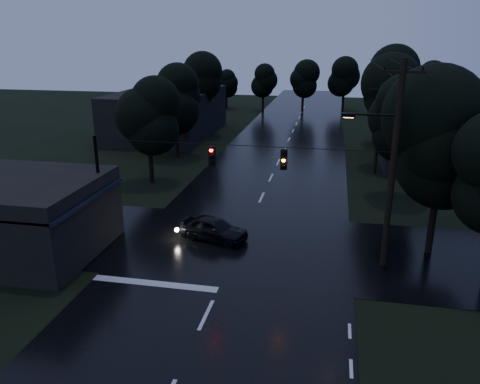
% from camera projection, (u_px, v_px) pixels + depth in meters
% --- Properties ---
extents(main_road, '(12.00, 120.00, 0.02)m').
position_uv_depth(main_road, '(278.00, 162.00, 42.45)').
color(main_road, black).
rests_on(main_road, ground).
extents(cross_street, '(60.00, 9.00, 0.02)m').
position_uv_depth(cross_street, '(240.00, 245.00, 25.70)').
color(cross_street, black).
rests_on(cross_street, ground).
extents(building_far_right, '(10.00, 14.00, 4.40)m').
position_uv_depth(building_far_right, '(436.00, 136.00, 42.88)').
color(building_far_right, black).
rests_on(building_far_right, ground).
extents(building_far_left, '(10.00, 16.00, 5.00)m').
position_uv_depth(building_far_left, '(168.00, 113.00, 53.55)').
color(building_far_left, black).
rests_on(building_far_left, ground).
extents(utility_pole_main, '(3.50, 0.30, 10.00)m').
position_uv_depth(utility_pole_main, '(391.00, 164.00, 21.74)').
color(utility_pole_main, black).
rests_on(utility_pole_main, ground).
extents(utility_pole_far, '(2.00, 0.30, 7.50)m').
position_uv_depth(utility_pole_far, '(379.00, 127.00, 37.82)').
color(utility_pole_far, black).
rests_on(utility_pole_far, ground).
extents(anchor_pole_left, '(0.18, 0.18, 6.00)m').
position_uv_depth(anchor_pole_left, '(100.00, 190.00, 25.21)').
color(anchor_pole_left, black).
rests_on(anchor_pole_left, ground).
extents(span_signals, '(15.00, 0.37, 1.12)m').
position_uv_depth(span_signals, '(247.00, 157.00, 23.00)').
color(span_signals, black).
rests_on(span_signals, ground).
extents(tree_corner_near, '(4.48, 4.48, 9.44)m').
position_uv_depth(tree_corner_near, '(443.00, 141.00, 22.89)').
color(tree_corner_near, black).
rests_on(tree_corner_near, ground).
extents(tree_left_a, '(3.92, 3.92, 8.26)m').
position_uv_depth(tree_left_a, '(148.00, 115.00, 35.01)').
color(tree_left_a, black).
rests_on(tree_left_a, ground).
extents(tree_left_b, '(4.20, 4.20, 8.85)m').
position_uv_depth(tree_left_b, '(175.00, 97.00, 42.44)').
color(tree_left_b, black).
rests_on(tree_left_b, ground).
extents(tree_left_c, '(4.48, 4.48, 9.44)m').
position_uv_depth(tree_left_c, '(199.00, 83.00, 51.74)').
color(tree_left_c, black).
rests_on(tree_left_c, ground).
extents(tree_right_a, '(4.20, 4.20, 8.85)m').
position_uv_depth(tree_right_a, '(399.00, 118.00, 31.56)').
color(tree_right_a, black).
rests_on(tree_right_a, ground).
extents(tree_right_b, '(4.48, 4.48, 9.44)m').
position_uv_depth(tree_right_b, '(395.00, 98.00, 38.78)').
color(tree_right_b, black).
rests_on(tree_right_b, ground).
extents(tree_right_c, '(4.76, 4.76, 10.03)m').
position_uv_depth(tree_right_c, '(391.00, 83.00, 47.85)').
color(tree_right_c, black).
rests_on(tree_right_c, ground).
extents(car, '(4.18, 2.51, 1.33)m').
position_uv_depth(car, '(214.00, 228.00, 26.14)').
color(car, black).
rests_on(car, ground).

